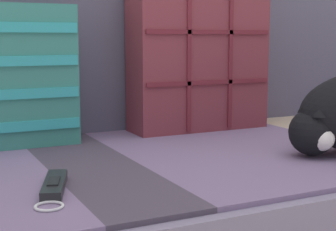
% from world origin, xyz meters
% --- Properties ---
extents(couch, '(2.04, 0.90, 0.41)m').
position_xyz_m(couch, '(-0.00, 0.10, 0.20)').
color(couch, brown).
rests_on(couch, ground_plane).
extents(sofa_backrest, '(2.00, 0.14, 0.42)m').
position_xyz_m(sofa_backrest, '(0.00, 0.48, 0.62)').
color(sofa_backrest, '#514C60').
rests_on(sofa_backrest, couch).
extents(throw_pillow_quilted, '(0.42, 0.14, 0.43)m').
position_xyz_m(throw_pillow_quilted, '(0.14, 0.33, 0.63)').
color(throw_pillow_quilted, brown).
rests_on(throw_pillow_quilted, couch).
extents(game_remote_far, '(0.11, 0.21, 0.02)m').
position_xyz_m(game_remote_far, '(-0.41, -0.11, 0.42)').
color(game_remote_far, black).
rests_on(game_remote_far, couch).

